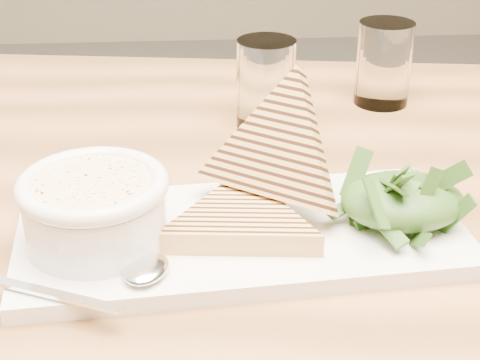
{
  "coord_description": "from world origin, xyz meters",
  "views": [
    {
      "loc": [
        0.08,
        -0.51,
        1.07
      ],
      "look_at": [
        0.11,
        0.04,
        0.78
      ],
      "focal_mm": 55.0,
      "sensor_mm": 36.0,
      "label": 1
    }
  ],
  "objects": [
    {
      "name": "arugula_pile",
      "position": [
        0.25,
        0.02,
        0.78
      ],
      "size": [
        0.11,
        0.1,
        0.05
      ],
      "primitive_type": null,
      "color": "#427427",
      "rests_on": "platter"
    },
    {
      "name": "salad_base",
      "position": [
        0.25,
        0.02,
        0.77
      ],
      "size": [
        0.1,
        0.08,
        0.04
      ],
      "primitive_type": "ellipsoid",
      "color": "black",
      "rests_on": "platter"
    },
    {
      "name": "glass_far",
      "position": [
        0.31,
        0.33,
        0.79
      ],
      "size": [
        0.07,
        0.07,
        0.1
      ],
      "primitive_type": "cylinder",
      "color": "white",
      "rests_on": "table_top"
    },
    {
      "name": "table_top",
      "position": [
        0.16,
        0.05,
        0.71
      ],
      "size": [
        1.45,
        1.07,
        0.04
      ],
      "primitive_type": "cube",
      "rotation": [
        0.0,
        0.0,
        -0.14
      ],
      "color": "#9D6739",
      "rests_on": "ground"
    },
    {
      "name": "bowl_rim",
      "position": [
        -0.0,
        0.01,
        0.8
      ],
      "size": [
        0.12,
        0.12,
        0.01
      ],
      "primitive_type": "torus",
      "color": "white",
      "rests_on": "soup_bowl"
    },
    {
      "name": "glass_near",
      "position": [
        0.16,
        0.27,
        0.78
      ],
      "size": [
        0.07,
        0.07,
        0.1
      ],
      "primitive_type": "cylinder",
      "color": "white",
      "rests_on": "table_top"
    },
    {
      "name": "sandwich_lean",
      "position": [
        0.15,
        0.06,
        0.8
      ],
      "size": [
        0.21,
        0.21,
        0.18
      ],
      "primitive_type": null,
      "rotation": [
        1.01,
        0.0,
        -0.61
      ],
      "color": "tan",
      "rests_on": "sandwich_flat"
    },
    {
      "name": "soup",
      "position": [
        -0.0,
        0.01,
        0.8
      ],
      "size": [
        0.1,
        0.1,
        0.01
      ],
      "primitive_type": "cylinder",
      "color": "beige",
      "rests_on": "soup_bowl"
    },
    {
      "name": "platter",
      "position": [
        0.11,
        0.02,
        0.74
      ],
      "size": [
        0.39,
        0.2,
        0.01
      ],
      "primitive_type": "cube",
      "rotation": [
        0.0,
        0.0,
        0.09
      ],
      "color": "white",
      "rests_on": "table_top"
    },
    {
      "name": "soup_bowl",
      "position": [
        -0.0,
        0.01,
        0.77
      ],
      "size": [
        0.11,
        0.11,
        0.05
      ],
      "primitive_type": "cylinder",
      "color": "white",
      "rests_on": "platter"
    },
    {
      "name": "sandwich_flat",
      "position": [
        0.11,
        0.01,
        0.76
      ],
      "size": [
        0.17,
        0.17,
        0.02
      ],
      "primitive_type": null,
      "rotation": [
        0.0,
        0.0,
        -0.1
      ],
      "color": "tan",
      "rests_on": "platter"
    },
    {
      "name": "spoon_bowl",
      "position": [
        0.04,
        -0.04,
        0.76
      ],
      "size": [
        0.05,
        0.05,
        0.01
      ],
      "primitive_type": "ellipsoid",
      "rotation": [
        0.0,
        0.0,
        -0.42
      ],
      "color": "silver",
      "rests_on": "platter"
    },
    {
      "name": "spoon_handle",
      "position": [
        -0.03,
        -0.07,
        0.75
      ],
      "size": [
        0.1,
        0.05,
        0.0
      ],
      "primitive_type": "cube",
      "rotation": [
        0.0,
        0.0,
        -0.42
      ],
      "color": "silver",
      "rests_on": "platter"
    }
  ]
}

